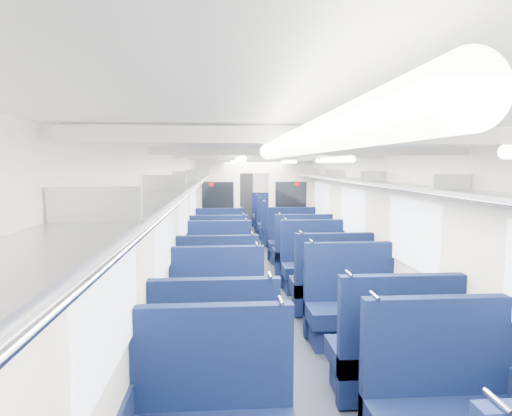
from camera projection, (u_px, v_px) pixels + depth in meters
name	position (u px, v px, depth m)	size (l,w,h in m)	color
floor	(266.00, 288.00, 7.86)	(2.80, 18.00, 0.01)	black
ceiling	(266.00, 156.00, 7.62)	(2.80, 18.00, 0.01)	white
wall_left	(186.00, 224.00, 7.64)	(0.02, 18.00, 2.35)	silver
dado_left	(188.00, 270.00, 7.72)	(0.03, 17.90, 0.70)	#101836
wall_right	(343.00, 222.00, 7.84)	(0.02, 18.00, 2.35)	silver
dado_right	(342.00, 267.00, 7.92)	(0.03, 17.90, 0.70)	#101836
wall_far	(243.00, 192.00, 16.67)	(2.80, 0.02, 2.35)	silver
luggage_rack_left	(196.00, 178.00, 7.57)	(0.36, 17.40, 0.18)	#B2B5BA
luggage_rack_right	(334.00, 178.00, 7.75)	(0.36, 17.40, 0.18)	#B2B5BA
windows	(268.00, 212.00, 7.26)	(2.78, 15.60, 0.75)	white
ceiling_fittings	(267.00, 160.00, 7.37)	(2.70, 16.06, 0.11)	silver
end_door	(243.00, 197.00, 16.63)	(0.75, 0.06, 2.00)	black
bulkhead	(254.00, 205.00, 10.52)	(2.80, 0.10, 2.35)	silver
seat_8	(216.00, 364.00, 3.98)	(1.13, 0.63, 1.26)	#0D1941
seat_9	(393.00, 358.00, 4.11)	(1.13, 0.63, 1.26)	#0D1941
seat_10	(217.00, 319.00, 5.15)	(1.13, 0.63, 1.26)	#0D1941
seat_11	(352.00, 311.00, 5.42)	(1.13, 0.63, 1.26)	#0D1941
seat_12	(218.00, 292.00, 6.27)	(1.13, 0.63, 1.26)	#0D1941
seat_13	(331.00, 287.00, 6.48)	(1.13, 0.63, 1.26)	#0D1941
seat_14	(219.00, 270.00, 7.56)	(1.13, 0.63, 1.26)	#0D1941
seat_15	(314.00, 269.00, 7.67)	(1.13, 0.63, 1.26)	#0D1941
seat_16	(220.00, 256.00, 8.69)	(1.13, 0.63, 1.26)	#0D1941
seat_17	(302.00, 255.00, 8.83)	(1.13, 0.63, 1.26)	#0D1941
seat_18	(220.00, 246.00, 9.74)	(1.13, 0.63, 1.26)	#0D1941
seat_19	(293.00, 245.00, 9.97)	(1.13, 0.63, 1.26)	#0D1941
seat_20	(220.00, 232.00, 11.77)	(1.13, 0.63, 1.26)	#0D1941
seat_21	(281.00, 231.00, 11.95)	(1.13, 0.63, 1.26)	#0D1941
seat_22	(221.00, 227.00, 12.89)	(1.13, 0.63, 1.26)	#0D1941
seat_23	(277.00, 226.00, 13.01)	(1.13, 0.63, 1.26)	#0D1941
seat_24	(221.00, 221.00, 14.06)	(1.13, 0.63, 1.26)	#0D1941
seat_25	(272.00, 220.00, 14.36)	(1.13, 0.63, 1.26)	#0D1941
seat_26	(221.00, 217.00, 15.30)	(1.13, 0.63, 1.26)	#0D1941
seat_27	(268.00, 217.00, 15.33)	(1.13, 0.63, 1.26)	#0D1941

